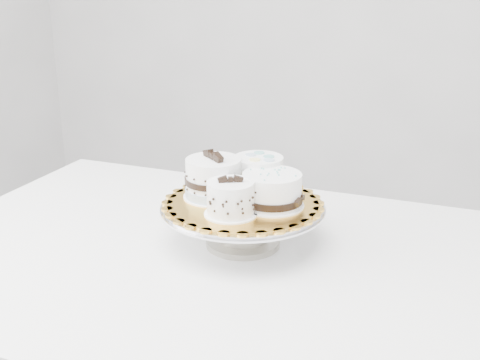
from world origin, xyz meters
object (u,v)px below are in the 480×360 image
at_px(cake_swirl, 231,199).
at_px(cake_banded, 213,180).
at_px(cake_ribbon, 272,191).
at_px(cake_stand, 243,217).
at_px(table, 224,286).
at_px(cake_dots, 258,174).
at_px(cake_board, 243,203).

relative_size(cake_swirl, cake_banded, 0.80).
distance_m(cake_swirl, cake_ribbon, 0.09).
relative_size(cake_stand, cake_banded, 2.15).
relative_size(table, cake_stand, 4.08).
distance_m(cake_banded, cake_ribbon, 0.13).
distance_m(table, cake_stand, 0.14).
xyz_separation_m(cake_swirl, cake_banded, (-0.07, 0.07, 0.01)).
distance_m(cake_stand, cake_swirl, 0.09).
bearing_deg(cake_dots, cake_stand, -95.85).
bearing_deg(cake_dots, cake_swirl, -92.06).
bearing_deg(cake_banded, cake_dots, 79.33).
height_order(cake_banded, cake_ribbon, cake_banded).
xyz_separation_m(cake_swirl, cake_dots, (-0.01, 0.14, 0.01)).
height_order(table, cake_swirl, cake_swirl).
height_order(table, cake_dots, cake_dots).
distance_m(table, cake_dots, 0.24).
distance_m(cake_stand, cake_dots, 0.10).
height_order(table, cake_board, cake_board).
relative_size(cake_board, cake_banded, 1.96).
bearing_deg(cake_ribbon, cake_banded, 178.63).
bearing_deg(cake_swirl, cake_board, 64.33).
height_order(cake_stand, cake_swirl, cake_swirl).
bearing_deg(cake_banded, cake_stand, 33.64).
bearing_deg(cake_board, cake_ribbon, 6.51).
xyz_separation_m(table, cake_stand, (0.01, 0.06, 0.13)).
xyz_separation_m(cake_banded, cake_dots, (0.07, 0.07, 0.00)).
xyz_separation_m(table, cake_dots, (0.02, 0.13, 0.20)).
relative_size(cake_board, cake_swirl, 2.46).
relative_size(cake_banded, cake_ribbon, 1.14).
bearing_deg(cake_dots, cake_banded, -137.83).
bearing_deg(cake_dots, cake_board, -95.85).
bearing_deg(cake_ribbon, cake_stand, -178.52).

